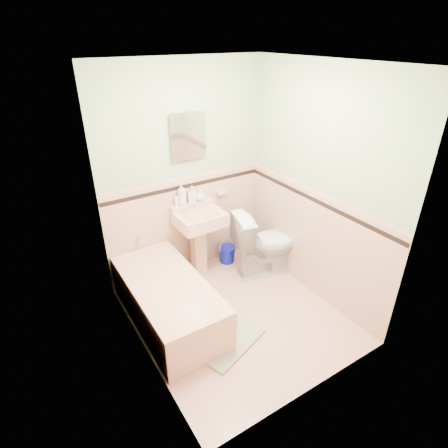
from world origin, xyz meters
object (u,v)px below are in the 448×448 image
soap_bottle_left (182,194)px  toilet (266,242)px  sink (201,245)px  soap_bottle_mid (192,194)px  bathtub (168,302)px  bucket (227,254)px  shoe (218,341)px  medicine_cabinet (188,136)px  soap_bottle_right (200,195)px

soap_bottle_left → toilet: 1.19m
sink → soap_bottle_mid: 0.62m
bathtub → bucket: bearing=28.5°
soap_bottle_left → soap_bottle_mid: bearing=0.0°
soap_bottle_left → soap_bottle_mid: 0.14m
bathtub → sink: sink is taller
bathtub → soap_bottle_mid: size_ratio=7.31×
soap_bottle_left → toilet: bearing=-32.6°
soap_bottle_left → shoe: (-0.31, -1.30, -0.99)m
medicine_cabinet → soap_bottle_left: size_ratio=1.76×
soap_bottle_mid → soap_bottle_right: soap_bottle_mid is taller
sink → soap_bottle_mid: (0.00, 0.18, 0.59)m
sink → bucket: 0.53m
soap_bottle_mid → soap_bottle_right: size_ratio=1.40×
soap_bottle_left → soap_bottle_right: soap_bottle_left is taller
shoe → bucket: bearing=69.2°
bathtub → soap_bottle_mid: 1.27m
bathtub → toilet: bearing=6.9°
bathtub → toilet: 1.42m
medicine_cabinet → shoe: medicine_cabinet is taller
soap_bottle_mid → bathtub: bearing=-134.0°
medicine_cabinet → soap_bottle_mid: bearing=-81.1°
medicine_cabinet → soap_bottle_right: 0.72m
soap_bottle_mid → soap_bottle_right: 0.11m
medicine_cabinet → bucket: medicine_cabinet is taller
soap_bottle_mid → bucket: soap_bottle_mid is taller
toilet → soap_bottle_mid: bearing=66.2°
toilet → bathtub: bearing=110.3°
bathtub → toilet: size_ratio=1.81×
sink → toilet: bearing=-26.7°
bathtub → soap_bottle_right: (0.79, 0.71, 0.77)m
medicine_cabinet → bucket: bearing=-18.8°
bucket → shoe: 1.47m
soap_bottle_mid → soap_bottle_left: bearing=180.0°
toilet → shoe: size_ratio=5.10×
shoe → soap_bottle_right: bearing=82.2°
shoe → soap_bottle_mid: bearing=86.2°
soap_bottle_mid → shoe: soap_bottle_mid is taller
soap_bottle_right → bucket: 0.94m
sink → shoe: sink is taller
medicine_cabinet → soap_bottle_right: (0.11, -0.03, -0.71)m
bathtub → shoe: bathtub is taller
sink → bucket: (0.42, 0.07, -0.32)m
soap_bottle_right → shoe: bearing=-112.9°
shoe → medicine_cabinet: bearing=86.8°
shoe → toilet: bearing=48.5°
soap_bottle_right → shoe: soap_bottle_right is taller
bathtub → shoe: bearing=-68.3°
soap_bottle_mid → soap_bottle_right: bearing=0.0°
bathtub → bucket: size_ratio=6.62×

